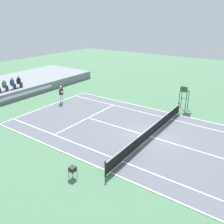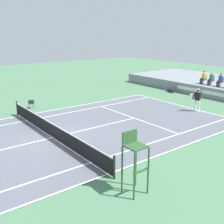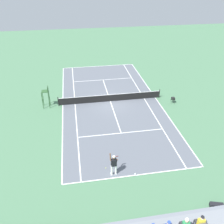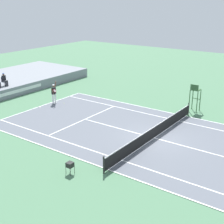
% 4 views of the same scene
% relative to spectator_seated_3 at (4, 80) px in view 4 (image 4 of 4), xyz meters
% --- Properties ---
extents(ground_plane, '(80.00, 80.00, 0.00)m').
position_rel_spectator_seated_3_xyz_m(ground_plane, '(-0.61, -17.39, -1.63)').
color(ground_plane, '#4C7A56').
extents(court, '(11.08, 23.88, 0.03)m').
position_rel_spectator_seated_3_xyz_m(court, '(-0.61, -17.39, -1.62)').
color(court, slate).
rests_on(court, ground).
extents(net, '(11.98, 0.10, 1.07)m').
position_rel_spectator_seated_3_xyz_m(net, '(-0.61, -17.39, -1.11)').
color(net, black).
rests_on(net, ground).
extents(barrier_wall, '(23.98, 0.25, 1.02)m').
position_rel_spectator_seated_3_xyz_m(barrier_wall, '(-0.61, -1.14, -1.12)').
color(barrier_wall, gray).
rests_on(barrier_wall, ground).
extents(spectator_seated_3, '(0.44, 0.60, 1.27)m').
position_rel_spectator_seated_3_xyz_m(spectator_seated_3, '(0.00, 0.00, 0.00)').
color(spectator_seated_3, '#474C56').
rests_on(spectator_seated_3, bleacher_platform).
extents(tennis_player, '(0.75, 0.69, 2.08)m').
position_rel_spectator_seated_3_xyz_m(tennis_player, '(0.99, -5.89, -0.64)').
color(tennis_player, white).
rests_on(tennis_player, ground).
extents(tennis_ball, '(0.07, 0.07, 0.07)m').
position_rel_spectator_seated_3_xyz_m(tennis_ball, '(1.50, -6.63, -1.60)').
color(tennis_ball, '#D1E533').
rests_on(tennis_ball, ground).
extents(umpire_chair, '(0.77, 0.77, 2.44)m').
position_rel_spectator_seated_3_xyz_m(umpire_chair, '(6.56, -17.39, -0.08)').
color(umpire_chair, '#2D562D').
rests_on(umpire_chair, ground).
extents(ball_hopper, '(0.36, 0.36, 0.70)m').
position_rel_spectator_seated_3_xyz_m(ball_hopper, '(-7.67, -15.87, -1.06)').
color(ball_hopper, black).
rests_on(ball_hopper, ground).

